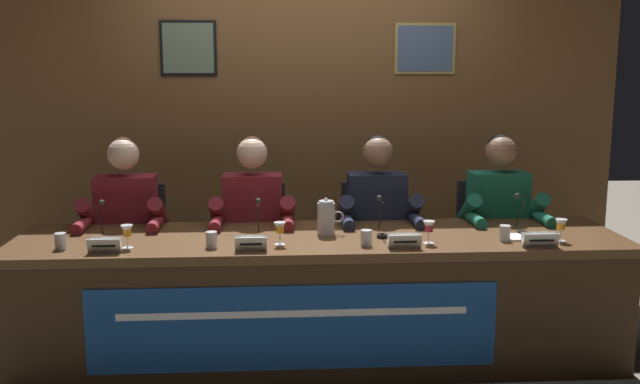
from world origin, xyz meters
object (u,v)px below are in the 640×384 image
at_px(panelist_center_left, 253,222).
at_px(document_stack_far_right, 522,237).
at_px(microphone_center_right, 381,223).
at_px(microphone_center_left, 258,227).
at_px(chair_far_left, 133,259).
at_px(nameplate_far_right, 540,240).
at_px(nameplate_center_left, 251,243).
at_px(microphone_far_left, 99,228).
at_px(juice_glass_center_right, 429,228).
at_px(water_cup_far_right, 505,234).
at_px(water_cup_center_right, 366,239).
at_px(water_pitcher_central, 326,218).
at_px(chair_far_right, 490,253).
at_px(conference_table, 321,280).
at_px(panelist_far_left, 124,224).
at_px(chair_center_left, 254,257).
at_px(chair_center_right, 373,255).
at_px(juice_glass_far_right, 561,226).
at_px(nameplate_center_right, 405,241).
at_px(water_cup_far_left, 61,242).
at_px(panelist_far_right, 501,218).
at_px(microphone_far_right, 521,220).
at_px(nameplate_far_left, 104,245).
at_px(juice_glass_far_left, 127,232).
at_px(water_cup_center_left, 212,241).
at_px(panelist_center_right, 378,220).
at_px(juice_glass_center_left, 280,229).

xyz_separation_m(panelist_center_left, document_stack_far_right, (1.50, -0.52, 0.01)).
bearing_deg(microphone_center_right, microphone_center_left, -176.35).
height_order(chair_far_left, nameplate_far_right, chair_far_left).
bearing_deg(nameplate_center_left, microphone_far_left, 163.36).
height_order(microphone_center_right, nameplate_far_right, microphone_center_right).
relative_size(juice_glass_center_right, water_cup_far_right, 1.46).
xyz_separation_m(chair_far_left, water_cup_center_right, (1.39, -0.82, 0.31)).
relative_size(microphone_center_right, water_pitcher_central, 1.03).
bearing_deg(chair_far_right, conference_table, -148.87).
xyz_separation_m(nameplate_center_left, water_cup_center_right, (0.61, 0.07, -0.00)).
bearing_deg(microphone_center_right, panelist_far_left, 164.50).
height_order(chair_center_left, water_cup_far_right, chair_center_left).
relative_size(chair_far_left, microphone_center_left, 4.21).
xyz_separation_m(chair_center_right, juice_glass_far_right, (0.91, -0.80, 0.36)).
distance_m(nameplate_center_left, juice_glass_far_right, 1.67).
relative_size(panelist_center_left, juice_glass_far_right, 9.97).
height_order(nameplate_center_right, nameplate_far_right, same).
distance_m(water_cup_far_left, water_cup_far_right, 2.36).
height_order(panelist_far_right, microphone_far_right, panelist_far_right).
distance_m(nameplate_center_right, juice_glass_far_right, 0.88).
distance_m(nameplate_far_left, nameplate_center_left, 0.75).
distance_m(juice_glass_far_left, water_cup_far_right, 2.02).
height_order(nameplate_center_left, juice_glass_far_right, juice_glass_far_right).
relative_size(panelist_center_left, water_cup_center_left, 14.55).
distance_m(conference_table, panelist_center_right, 0.67).
height_order(water_cup_center_left, microphone_far_right, microphone_far_right).
xyz_separation_m(microphone_far_right, water_pitcher_central, (-1.11, 0.05, 0.02)).
relative_size(water_cup_center_left, chair_far_right, 0.09).
relative_size(nameplate_far_left, panelist_far_right, 0.14).
xyz_separation_m(panelist_center_right, juice_glass_center_right, (0.18, -0.60, 0.09)).
xyz_separation_m(chair_far_right, microphone_far_right, (-0.01, -0.60, 0.35)).
height_order(water_cup_far_left, chair_center_left, chair_center_left).
xyz_separation_m(panelist_far_left, microphone_far_right, (2.30, -0.40, 0.07)).
relative_size(conference_table, document_stack_far_right, 15.98).
distance_m(chair_far_left, juice_glass_center_left, 1.27).
height_order(nameplate_center_left, panelist_center_right, panelist_center_right).
height_order(microphone_far_left, chair_center_right, microphone_far_left).
height_order(chair_center_left, panelist_center_left, panelist_center_left).
bearing_deg(conference_table, microphone_center_right, 14.07).
bearing_deg(panelist_far_left, water_cup_center_left, -46.77).
bearing_deg(chair_center_left, nameplate_far_right, -30.90).
relative_size(panelist_far_left, panelist_center_right, 1.00).
distance_m(microphone_center_left, nameplate_center_right, 0.80).
distance_m(nameplate_center_right, document_stack_far_right, 0.71).
bearing_deg(conference_table, microphone_far_left, 177.34).
height_order(water_cup_far_left, microphone_far_left, microphone_far_left).
bearing_deg(chair_center_left, juice_glass_center_right, -39.96).
xyz_separation_m(juice_glass_center_right, panelist_far_right, (0.59, 0.60, -0.09)).
bearing_deg(microphone_center_left, chair_far_right, 23.71).
distance_m(water_cup_far_right, water_pitcher_central, 0.98).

